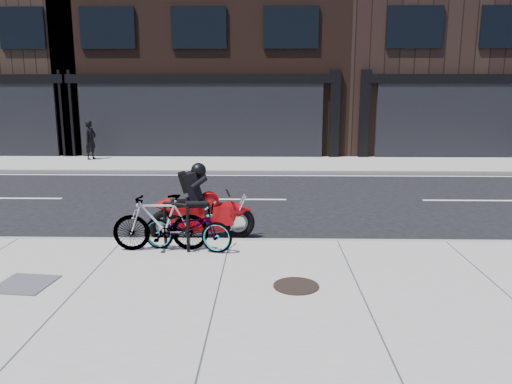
{
  "coord_description": "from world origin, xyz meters",
  "views": [
    {
      "loc": [
        0.68,
        -10.89,
        2.93
      ],
      "look_at": [
        0.47,
        -1.28,
        0.9
      ],
      "focal_mm": 35.0,
      "sensor_mm": 36.0,
      "label": 1
    }
  ],
  "objects_px": {
    "motorcycle": "(207,209)",
    "bicycle_front": "(187,227)",
    "bike_rack": "(176,222)",
    "bicycle_rear": "(161,223)",
    "manhole_cover": "(296,286)",
    "utility_grate": "(25,284)",
    "pedestrian": "(90,140)"
  },
  "relations": [
    {
      "from": "bike_rack",
      "to": "pedestrian",
      "type": "distance_m",
      "value": 12.35
    },
    {
      "from": "manhole_cover",
      "to": "utility_grate",
      "type": "bearing_deg",
      "value": -179.78
    },
    {
      "from": "motorcycle",
      "to": "pedestrian",
      "type": "relative_size",
      "value": 1.34
    },
    {
      "from": "bicycle_rear",
      "to": "manhole_cover",
      "type": "xyz_separation_m",
      "value": [
        2.26,
        -1.57,
        -0.49
      ]
    },
    {
      "from": "bicycle_front",
      "to": "bike_rack",
      "type": "bearing_deg",
      "value": 100.98
    },
    {
      "from": "bicycle_rear",
      "to": "motorcycle",
      "type": "distance_m",
      "value": 1.22
    },
    {
      "from": "bike_rack",
      "to": "manhole_cover",
      "type": "distance_m",
      "value": 2.58
    },
    {
      "from": "bike_rack",
      "to": "utility_grate",
      "type": "height_order",
      "value": "bike_rack"
    },
    {
      "from": "pedestrian",
      "to": "manhole_cover",
      "type": "height_order",
      "value": "pedestrian"
    },
    {
      "from": "motorcycle",
      "to": "bicycle_rear",
      "type": "bearing_deg",
      "value": -133.9
    },
    {
      "from": "bike_rack",
      "to": "bicycle_front",
      "type": "bearing_deg",
      "value": 0.0
    },
    {
      "from": "pedestrian",
      "to": "bicycle_front",
      "type": "bearing_deg",
      "value": -134.07
    },
    {
      "from": "bicycle_front",
      "to": "motorcycle",
      "type": "height_order",
      "value": "motorcycle"
    },
    {
      "from": "motorcycle",
      "to": "pedestrian",
      "type": "bearing_deg",
      "value": 109.49
    },
    {
      "from": "bike_rack",
      "to": "manhole_cover",
      "type": "height_order",
      "value": "bike_rack"
    },
    {
      "from": "bike_rack",
      "to": "bicycle_front",
      "type": "distance_m",
      "value": 0.21
    },
    {
      "from": "bicycle_front",
      "to": "pedestrian",
      "type": "xyz_separation_m",
      "value": [
        -5.55,
        11.12,
        0.34
      ]
    },
    {
      "from": "bike_rack",
      "to": "motorcycle",
      "type": "bearing_deg",
      "value": 68.32
    },
    {
      "from": "pedestrian",
      "to": "utility_grate",
      "type": "xyz_separation_m",
      "value": [
        3.43,
        -12.7,
        -0.76
      ]
    },
    {
      "from": "bicycle_front",
      "to": "manhole_cover",
      "type": "height_order",
      "value": "bicycle_front"
    },
    {
      "from": "pedestrian",
      "to": "utility_grate",
      "type": "height_order",
      "value": "pedestrian"
    },
    {
      "from": "bike_rack",
      "to": "bicycle_rear",
      "type": "height_order",
      "value": "bicycle_rear"
    },
    {
      "from": "pedestrian",
      "to": "utility_grate",
      "type": "distance_m",
      "value": 13.18
    },
    {
      "from": "manhole_cover",
      "to": "bicycle_rear",
      "type": "bearing_deg",
      "value": 145.22
    },
    {
      "from": "bike_rack",
      "to": "bicycle_front",
      "type": "xyz_separation_m",
      "value": [
        0.19,
        0.0,
        -0.08
      ]
    },
    {
      "from": "manhole_cover",
      "to": "utility_grate",
      "type": "height_order",
      "value": "same"
    },
    {
      "from": "manhole_cover",
      "to": "utility_grate",
      "type": "distance_m",
      "value": 3.93
    },
    {
      "from": "bicycle_rear",
      "to": "motorcycle",
      "type": "relative_size",
      "value": 0.81
    },
    {
      "from": "bike_rack",
      "to": "manhole_cover",
      "type": "bearing_deg",
      "value": -38.3
    },
    {
      "from": "bicycle_rear",
      "to": "manhole_cover",
      "type": "relative_size",
      "value": 2.51
    },
    {
      "from": "bicycle_rear",
      "to": "utility_grate",
      "type": "xyz_separation_m",
      "value": [
        -1.66,
        -1.59,
        -0.49
      ]
    },
    {
      "from": "motorcycle",
      "to": "bicycle_front",
      "type": "bearing_deg",
      "value": -112.11
    }
  ]
}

